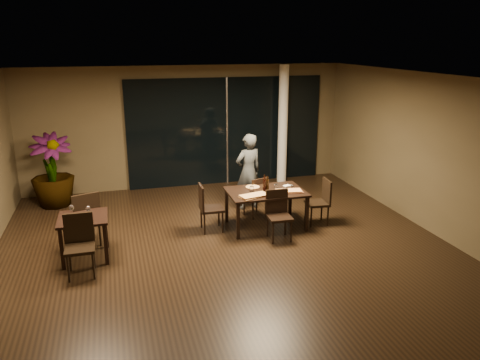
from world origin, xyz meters
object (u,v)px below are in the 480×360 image
side_table (83,224)px  chair_main_far (257,195)px  chair_side_far (86,216)px  chair_main_right (321,199)px  main_table (266,194)px  bottle_c (264,182)px  diner (248,172)px  chair_main_left (207,205)px  chair_main_near (278,212)px  bottle_a (265,184)px  bottle_b (267,183)px  potted_plant (52,171)px  chair_side_near (80,241)px

side_table → chair_main_far: bearing=17.3°
chair_side_far → chair_main_right: bearing=160.3°
main_table → bottle_c: bearing=87.1°
side_table → diner: size_ratio=0.48×
chair_main_left → chair_main_near: bearing=-118.5°
bottle_a → bottle_c: bottle_c is taller
diner → main_table: bearing=77.1°
diner → bottle_c: 1.00m
main_table → bottle_b: bottle_b is taller
chair_main_far → potted_plant: (-4.15, 1.89, 0.33)m
chair_main_far → chair_main_near: 1.14m
chair_main_left → bottle_c: bottle_c is taller
main_table → bottle_b: (0.04, 0.05, 0.22)m
diner → potted_plant: (-4.13, 1.33, -0.02)m
bottle_a → bottle_b: size_ratio=0.96×
chair_side_far → bottle_b: bottle_b is taller
side_table → chair_main_left: bearing=15.1°
chair_main_near → bottle_a: size_ratio=3.37×
main_table → chair_main_right: chair_main_right is taller
bottle_c → diner: bearing=92.0°
main_table → bottle_c: 0.25m
chair_side_near → bottle_b: size_ratio=3.44×
chair_main_right → potted_plant: (-5.29, 2.57, 0.30)m
chair_main_left → potted_plant: potted_plant is taller
side_table → chair_side_far: chair_side_far is taller
chair_main_right → chair_main_near: bearing=-63.0°
chair_main_right → chair_side_near: size_ratio=0.94×
chair_side_near → chair_main_far: bearing=24.9°
chair_main_near → chair_main_right: size_ratio=1.00×
chair_main_far → chair_main_right: bearing=130.9°
main_table → potted_plant: (-4.16, 2.45, 0.14)m
chair_main_near → bottle_b: (-0.01, 0.62, 0.38)m
bottle_c → main_table: bearing=-92.9°
chair_main_left → chair_side_far: bearing=94.1°
chair_main_left → bottle_a: 1.19m
chair_main_near → potted_plant: (-4.21, 3.02, 0.30)m
chair_main_right → bottle_b: 1.16m
chair_side_far → chair_main_near: bearing=152.5°
potted_plant → side_table: bearing=-75.6°
chair_main_right → diner: size_ratio=0.55×
chair_side_near → bottle_c: (3.45, 1.17, 0.35)m
chair_side_near → bottle_b: 3.67m
main_table → chair_main_right: size_ratio=1.63×
chair_main_far → diner: 0.66m
bottle_b → potted_plant: bearing=150.3°
diner → chair_main_right: bearing=118.4°
main_table → chair_side_far: size_ratio=1.46×
chair_side_far → chair_side_near: chair_side_far is taller
potted_plant → bottle_a: 4.79m
chair_main_near → bottle_a: (-0.07, 0.60, 0.37)m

